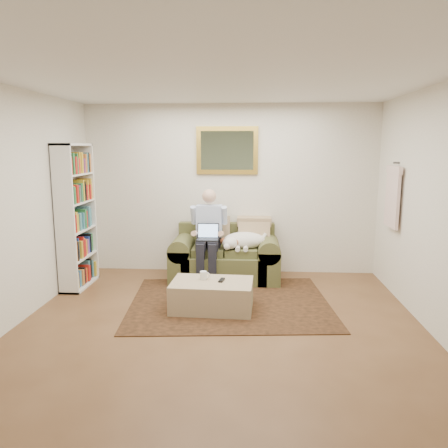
# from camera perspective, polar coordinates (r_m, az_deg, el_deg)

# --- Properties ---
(room_shell) EXTENTS (4.51, 5.00, 2.61)m
(room_shell) POSITION_cam_1_polar(r_m,az_deg,el_deg) (4.66, -0.58, 1.98)
(room_shell) COLOR brown
(room_shell) RESTS_ON ground
(rug) EXTENTS (2.65, 2.20, 0.01)m
(rug) POSITION_cam_1_polar(r_m,az_deg,el_deg) (5.63, 0.76, -10.19)
(rug) COLOR black
(rug) RESTS_ON room_shell
(sofa) EXTENTS (1.60, 0.81, 0.96)m
(sofa) POSITION_cam_1_polar(r_m,az_deg,el_deg) (6.53, 0.18, -4.83)
(sofa) COLOR brown
(sofa) RESTS_ON room_shell
(seated_man) EXTENTS (0.53, 0.75, 1.35)m
(seated_man) POSITION_cam_1_polar(r_m,az_deg,el_deg) (6.32, -2.07, -1.65)
(seated_man) COLOR #8CA0D8
(seated_man) RESTS_ON sofa
(laptop) EXTENTS (0.31, 0.25, 0.22)m
(laptop) POSITION_cam_1_polar(r_m,az_deg,el_deg) (6.25, -2.13, -1.48)
(laptop) COLOR black
(laptop) RESTS_ON seated_man
(sleeping_dog) EXTENTS (0.66, 0.41, 0.24)m
(sleeping_dog) POSITION_cam_1_polar(r_m,az_deg,el_deg) (6.37, 2.72, -2.13)
(sleeping_dog) COLOR white
(sleeping_dog) RESTS_ON sofa
(ottoman) EXTENTS (1.00, 0.66, 0.35)m
(ottoman) POSITION_cam_1_polar(r_m,az_deg,el_deg) (5.36, -1.57, -9.32)
(ottoman) COLOR #CEAC89
(ottoman) RESTS_ON room_shell
(coffee_mug) EXTENTS (0.08, 0.08, 0.10)m
(coffee_mug) POSITION_cam_1_polar(r_m,az_deg,el_deg) (5.38, -2.70, -6.71)
(coffee_mug) COLOR white
(coffee_mug) RESTS_ON ottoman
(tv_remote) EXTENTS (0.08, 0.16, 0.02)m
(tv_remote) POSITION_cam_1_polar(r_m,az_deg,el_deg) (5.32, -0.31, -7.34)
(tv_remote) COLOR black
(tv_remote) RESTS_ON ottoman
(bookshelf) EXTENTS (0.28, 0.80, 2.00)m
(bookshelf) POSITION_cam_1_polar(r_m,az_deg,el_deg) (6.41, -18.77, 0.95)
(bookshelf) COLOR white
(bookshelf) RESTS_ON room_shell
(wall_mirror) EXTENTS (0.94, 0.04, 0.72)m
(wall_mirror) POSITION_cam_1_polar(r_m,az_deg,el_deg) (6.73, 0.41, 9.59)
(wall_mirror) COLOR gold
(wall_mirror) RESTS_ON room_shell
(hanging_shirt) EXTENTS (0.06, 0.52, 0.90)m
(hanging_shirt) POSITION_cam_1_polar(r_m,az_deg,el_deg) (6.16, 21.18, 3.74)
(hanging_shirt) COLOR beige
(hanging_shirt) RESTS_ON room_shell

